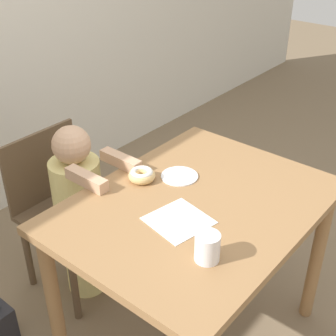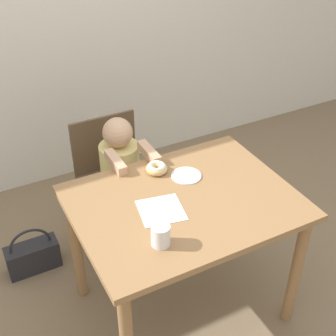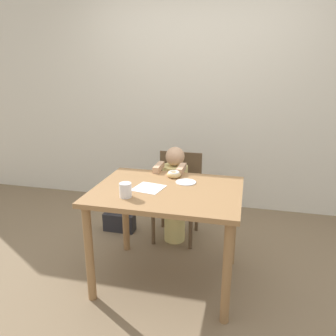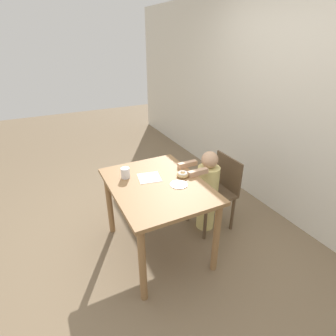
{
  "view_description": "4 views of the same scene",
  "coord_description": "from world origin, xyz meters",
  "px_view_note": "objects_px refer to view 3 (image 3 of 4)",
  "views": [
    {
      "loc": [
        -1.22,
        -0.86,
        1.81
      ],
      "look_at": [
        -0.02,
        0.12,
        0.89
      ],
      "focal_mm": 50.0,
      "sensor_mm": 36.0,
      "label": 1
    },
    {
      "loc": [
        -0.89,
        -1.53,
        2.18
      ],
      "look_at": [
        -0.02,
        0.12,
        0.89
      ],
      "focal_mm": 50.0,
      "sensor_mm": 36.0,
      "label": 2
    },
    {
      "loc": [
        0.54,
        -2.16,
        1.62
      ],
      "look_at": [
        -0.02,
        0.12,
        0.89
      ],
      "focal_mm": 35.0,
      "sensor_mm": 36.0,
      "label": 3
    },
    {
      "loc": [
        1.88,
        -0.83,
        1.96
      ],
      "look_at": [
        -0.02,
        0.12,
        0.89
      ],
      "focal_mm": 28.0,
      "sensor_mm": 36.0,
      "label": 4
    }
  ],
  "objects_px": {
    "child_figure": "(175,194)",
    "donut": "(174,174)",
    "chair": "(177,193)",
    "handbag": "(119,221)",
    "cup": "(126,190)"
  },
  "relations": [
    {
      "from": "cup",
      "to": "handbag",
      "type": "bearing_deg",
      "value": 116.06
    },
    {
      "from": "child_figure",
      "to": "chair",
      "type": "bearing_deg",
      "value": 90.0
    },
    {
      "from": "handbag",
      "to": "cup",
      "type": "relative_size",
      "value": 3.19
    },
    {
      "from": "donut",
      "to": "handbag",
      "type": "distance_m",
      "value": 1.03
    },
    {
      "from": "child_figure",
      "to": "donut",
      "type": "xyz_separation_m",
      "value": [
        0.07,
        -0.35,
        0.32
      ]
    },
    {
      "from": "donut",
      "to": "cup",
      "type": "distance_m",
      "value": 0.54
    },
    {
      "from": "child_figure",
      "to": "cup",
      "type": "height_order",
      "value": "child_figure"
    },
    {
      "from": "chair",
      "to": "child_figure",
      "type": "relative_size",
      "value": 0.88
    },
    {
      "from": "chair",
      "to": "donut",
      "type": "distance_m",
      "value": 0.59
    },
    {
      "from": "chair",
      "to": "donut",
      "type": "relative_size",
      "value": 7.26
    },
    {
      "from": "cup",
      "to": "child_figure",
      "type": "bearing_deg",
      "value": 79.5
    },
    {
      "from": "chair",
      "to": "handbag",
      "type": "bearing_deg",
      "value": -173.55
    },
    {
      "from": "donut",
      "to": "handbag",
      "type": "relative_size",
      "value": 0.36
    },
    {
      "from": "child_figure",
      "to": "cup",
      "type": "distance_m",
      "value": 0.92
    },
    {
      "from": "chair",
      "to": "donut",
      "type": "bearing_deg",
      "value": -81.54
    }
  ]
}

